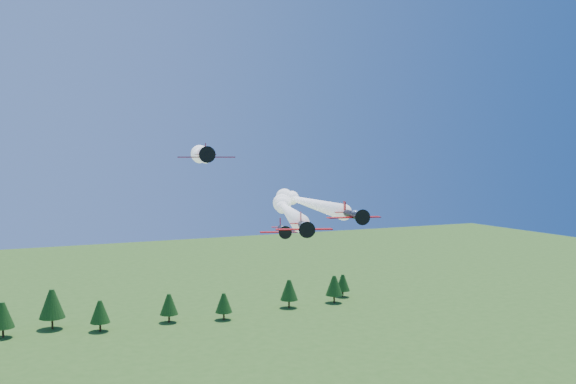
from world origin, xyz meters
name	(u,v)px	position (x,y,z in m)	size (l,w,h in m)	color
plane_lead	(287,210)	(8.02, 15.61, 41.93)	(20.82, 46.33, 3.70)	black
plane_left	(202,155)	(-3.38, 27.89, 51.48)	(18.11, 47.05, 3.70)	black
plane_right	(305,202)	(16.25, 24.79, 42.50)	(15.83, 51.12, 3.70)	black
plane_slot	(283,230)	(3.72, 8.08, 39.39)	(7.41, 8.26, 2.61)	black
treeline	(107,306)	(-7.44, 109.69, 6.32)	(163.42, 18.10, 11.80)	#382314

